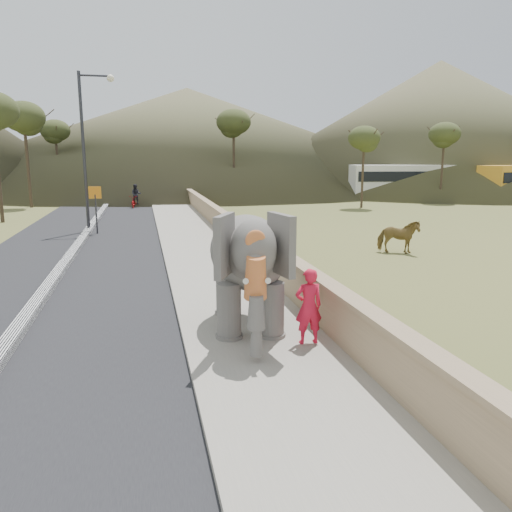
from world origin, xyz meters
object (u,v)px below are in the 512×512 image
Objects in this scene: lamppost at (89,136)px; elephant_and_man at (249,269)px; motorcyclist at (135,199)px; cow at (398,237)px.

elephant_and_man is (4.71, -16.63, -3.43)m from lamppost.
lamppost is at bearing -98.92° from motorcyclist.
elephant_and_man is 29.01m from motorcyclist.
motorcyclist is (1.92, 12.24, -4.18)m from lamppost.
lamppost reaches higher than cow.
lamppost is at bearing 105.81° from elephant_and_man.
elephant_and_man reaches higher than motorcyclist.
elephant_and_man is at bearing 159.49° from cow.
elephant_and_man is at bearing -84.49° from motorcyclist.
cow is at bearing -35.73° from lamppost.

